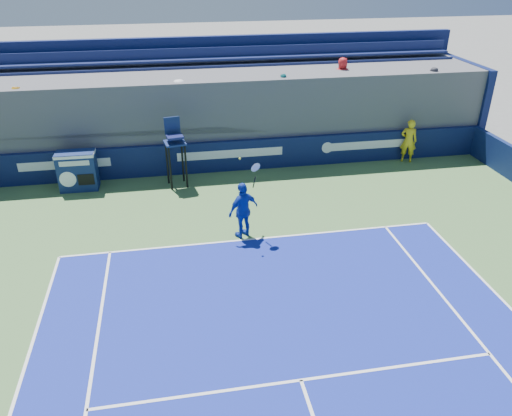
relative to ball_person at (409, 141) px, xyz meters
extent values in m
imported|color=yellow|center=(0.00, 0.00, 0.00)|extent=(0.74, 0.63, 1.73)
cube|color=white|center=(-7.05, -4.88, -0.86)|extent=(10.97, 0.07, 0.00)
cube|color=white|center=(-7.05, -10.36, -0.86)|extent=(8.23, 0.07, 0.00)
cube|color=#0B1440|center=(-7.05, 0.34, -0.28)|extent=(20.40, 0.20, 1.20)
cube|color=white|center=(-13.05, 0.23, -0.16)|extent=(3.20, 0.01, 0.32)
cube|color=white|center=(-7.05, 0.23, -0.16)|extent=(4.00, 0.01, 0.32)
cube|color=white|center=(-1.55, 0.23, -0.16)|extent=(3.60, 0.01, 0.32)
cylinder|color=white|center=(-3.25, 0.23, -0.16)|extent=(0.44, 0.01, 0.44)
cube|color=#101F50|center=(-12.52, -0.37, -0.18)|extent=(1.31, 0.72, 1.40)
cube|color=white|center=(-12.52, -0.37, 0.45)|extent=(1.33, 0.74, 0.10)
cylinder|color=white|center=(-12.83, -0.73, -0.33)|extent=(0.56, 0.03, 0.56)
cube|color=black|center=(-12.23, -0.73, -0.38)|extent=(0.55, 0.03, 0.40)
cube|color=silver|center=(-12.53, -0.73, 0.24)|extent=(1.00, 0.02, 0.18)
cylinder|color=black|center=(-9.32, -1.01, -0.08)|extent=(0.08, 0.08, 1.60)
cylinder|color=black|center=(-8.77, -0.92, -0.08)|extent=(0.08, 0.08, 1.60)
cylinder|color=black|center=(-9.42, -0.46, -0.08)|extent=(0.08, 0.08, 1.60)
cylinder|color=black|center=(-8.87, -0.36, -0.08)|extent=(0.08, 0.08, 1.60)
cube|color=navy|center=(-9.09, -0.69, 0.75)|extent=(0.81, 0.81, 0.06)
cube|color=#131949|center=(-9.08, -0.79, 1.00)|extent=(0.62, 0.54, 0.08)
cube|color=#132147|center=(-9.14, -0.43, 1.30)|extent=(0.55, 0.15, 0.60)
imported|color=#1534AD|center=(-7.31, -4.63, 0.00)|extent=(1.09, 0.86, 1.73)
cylinder|color=black|center=(-6.97, -4.54, 0.82)|extent=(0.09, 0.15, 0.39)
torus|color=silver|center=(-6.94, -4.60, 1.30)|extent=(0.31, 0.22, 0.29)
cylinder|color=silver|center=(-6.94, -4.60, 1.30)|extent=(0.26, 0.18, 0.24)
sphere|color=#C4CF2E|center=(-7.41, -4.78, 1.67)|extent=(0.07, 0.07, 0.07)
cube|color=#515156|center=(-7.05, 2.24, 0.81)|extent=(20.40, 3.60, 3.38)
cube|color=#515156|center=(-7.05, 0.89, 0.60)|extent=(20.40, 0.90, 0.55)
cube|color=#151F50|center=(-7.05, 0.79, 1.07)|extent=(20.00, 0.45, 0.08)
cube|color=#151F50|center=(-7.05, 1.04, 1.27)|extent=(20.00, 0.06, 0.45)
cube|color=#515156|center=(-7.05, 1.79, 1.15)|extent=(20.40, 0.90, 0.55)
cube|color=#151F50|center=(-7.05, 1.69, 1.62)|extent=(20.00, 0.45, 0.08)
cube|color=#151F50|center=(-7.05, 1.94, 1.82)|extent=(20.00, 0.06, 0.45)
cube|color=#515156|center=(-7.05, 2.69, 1.70)|extent=(20.40, 0.90, 0.55)
cube|color=#151F50|center=(-7.05, 2.59, 2.17)|extent=(20.00, 0.45, 0.08)
cube|color=#151F50|center=(-7.05, 2.84, 2.37)|extent=(20.00, 0.06, 0.45)
cube|color=#515156|center=(-7.05, 3.59, 2.25)|extent=(20.40, 0.90, 0.55)
cube|color=#151F50|center=(-7.05, 3.49, 2.72)|extent=(20.00, 0.45, 0.08)
cube|color=#151F50|center=(-7.05, 3.74, 2.92)|extent=(20.00, 0.06, 0.45)
cube|color=#0C1647|center=(-7.05, 4.19, 1.32)|extent=(20.80, 0.30, 4.40)
cube|color=#0C1647|center=(3.30, 2.24, 0.82)|extent=(0.30, 3.90, 3.40)
imported|color=gold|center=(-14.33, 0.84, 1.73)|extent=(0.89, 0.74, 1.67)
imported|color=silver|center=(-8.77, 0.84, 1.73)|extent=(1.18, 0.82, 1.68)
imported|color=#177C82|center=(-4.91, 0.84, 1.76)|extent=(1.02, 0.43, 1.73)
imported|color=red|center=(-2.34, 1.74, 2.20)|extent=(0.80, 0.57, 1.51)
imported|color=black|center=(1.04, 0.84, 1.77)|extent=(0.66, 0.45, 1.76)
camera|label=1|loc=(-9.19, -17.27, 6.77)|focal=35.00mm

